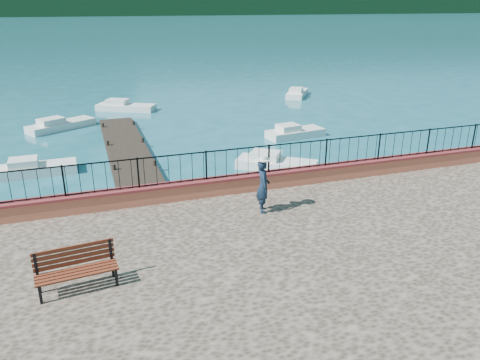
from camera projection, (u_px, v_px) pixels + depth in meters
ground at (254, 283)px, 12.89m from camera, size 2000.00×2000.00×0.00m
parapet at (216, 186)px, 15.63m from camera, size 28.00×0.46×0.58m
railing at (215, 165)px, 15.36m from camera, size 27.00×0.05×0.95m
dock at (130, 158)px, 22.85m from camera, size 2.00×16.00×0.30m
companion_hill at (263, 9)px, 574.56m from camera, size 448.00×384.00×180.00m
park_bench at (78, 277)px, 10.47m from camera, size 1.82×0.76×0.98m
person at (263, 186)px, 14.20m from camera, size 0.52×0.68×1.67m
hat at (264, 158)px, 13.88m from camera, size 0.44×0.44×0.12m
boat_0 at (36, 166)px, 20.97m from camera, size 3.44×1.38×0.80m
boat_1 at (277, 161)px, 21.63m from camera, size 3.72×3.23×0.80m
boat_2 at (296, 130)px, 26.80m from camera, size 3.49×1.74×0.80m
boat_3 at (61, 123)px, 28.47m from camera, size 4.15×3.17×0.80m
boat_4 at (126, 105)px, 33.42m from camera, size 4.26×3.12×0.80m
boat_5 at (297, 91)px, 38.42m from camera, size 3.11×3.71×0.80m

